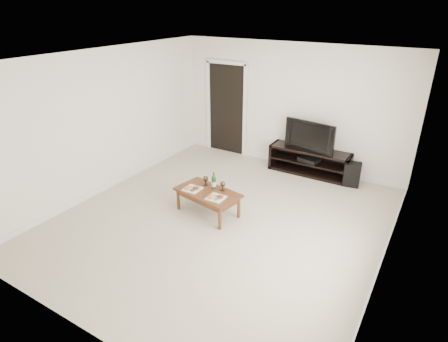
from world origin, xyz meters
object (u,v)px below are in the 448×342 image
at_px(subwoofer, 352,174).
at_px(media_console, 309,162).
at_px(television, 312,135).
at_px(coffee_table, 208,202).

bearing_deg(subwoofer, media_console, 165.90).
relative_size(television, coffee_table, 0.98).
bearing_deg(coffee_table, television, 69.44).
bearing_deg(media_console, subwoofer, -3.81).
height_order(television, subwoofer, television).
xyz_separation_m(media_console, coffee_table, (-0.91, -2.44, -0.07)).
distance_m(television, coffee_table, 2.68).
relative_size(subwoofer, coffee_table, 0.42).
distance_m(media_console, television, 0.58).
xyz_separation_m(media_console, television, (0.00, 0.00, 0.58)).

